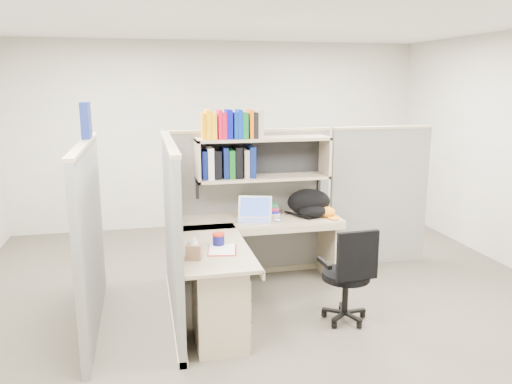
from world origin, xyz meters
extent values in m
plane|color=#39352C|center=(0.00, 0.00, 0.00)|extent=(6.00, 6.00, 0.00)
plane|color=#B0AB9F|center=(0.00, 3.00, 1.35)|extent=(6.00, 0.00, 6.00)
plane|color=#B0AB9F|center=(0.00, -3.00, 1.35)|extent=(6.00, 0.00, 6.00)
plane|color=silver|center=(0.00, 0.00, 2.70)|extent=(6.00, 6.00, 0.00)
cube|color=slate|center=(0.00, 0.90, 0.80)|extent=(1.80, 0.06, 1.60)
cube|color=tan|center=(0.00, 0.90, 1.61)|extent=(1.80, 0.08, 0.03)
cube|color=slate|center=(-0.90, 0.00, 0.80)|extent=(0.06, 1.80, 1.60)
cube|color=tan|center=(-0.90, 0.00, 1.61)|extent=(0.08, 1.80, 0.03)
cube|color=slate|center=(-1.60, 0.00, 0.80)|extent=(0.06, 1.80, 1.60)
cube|color=slate|center=(1.55, 0.90, 0.80)|extent=(1.20, 0.06, 1.60)
cube|color=navy|center=(-1.60, 0.35, 1.79)|extent=(0.07, 0.27, 0.32)
cube|color=white|center=(-0.87, 0.15, 1.20)|extent=(0.00, 0.21, 0.28)
cube|color=tan|center=(0.10, 0.70, 1.55)|extent=(1.40, 0.34, 0.03)
cube|color=tan|center=(0.10, 0.70, 1.14)|extent=(1.40, 0.34, 0.03)
cube|color=tan|center=(-0.58, 0.70, 1.34)|extent=(0.03, 0.34, 0.44)
cube|color=tan|center=(0.78, 0.70, 1.34)|extent=(0.03, 0.34, 0.44)
cube|color=black|center=(0.10, 0.86, 1.34)|extent=(1.38, 0.01, 0.41)
cube|color=orange|center=(-0.52, 0.68, 1.69)|extent=(0.03, 0.20, 0.26)
cube|color=#FFA905|center=(-0.48, 0.68, 1.71)|extent=(0.05, 0.20, 0.29)
cube|color=#FFA805|center=(-0.42, 0.68, 1.69)|extent=(0.06, 0.20, 0.26)
cube|color=red|center=(-0.36, 0.68, 1.71)|extent=(0.04, 0.20, 0.29)
cube|color=#B30726|center=(-0.32, 0.68, 1.69)|extent=(0.05, 0.20, 0.26)
cube|color=#05069C|center=(-0.27, 0.68, 1.71)|extent=(0.06, 0.20, 0.29)
cube|color=navy|center=(-0.20, 0.68, 1.69)|extent=(0.04, 0.20, 0.26)
cube|color=#042593|center=(-0.16, 0.68, 1.71)|extent=(0.04, 0.20, 0.29)
cube|color=#065B1E|center=(-0.11, 0.68, 1.69)|extent=(0.06, 0.20, 0.26)
cube|color=#F25F05|center=(-0.04, 0.68, 1.71)|extent=(0.04, 0.20, 0.29)
cube|color=black|center=(0.00, 0.68, 1.69)|extent=(0.05, 0.20, 0.26)
cube|color=tan|center=(0.05, 0.68, 1.71)|extent=(0.06, 0.20, 0.29)
cube|color=#060E45|center=(-0.52, 0.72, 1.30)|extent=(0.05, 0.24, 0.29)
cube|color=silver|center=(-0.46, 0.72, 1.31)|extent=(0.06, 0.24, 0.32)
cube|color=black|center=(-0.39, 0.72, 1.30)|extent=(0.07, 0.24, 0.29)
cube|color=#071146|center=(-0.30, 0.72, 1.31)|extent=(0.05, 0.24, 0.32)
cube|color=#0A4C13|center=(-0.24, 0.72, 1.30)|extent=(0.06, 0.24, 0.29)
cube|color=black|center=(-0.17, 0.72, 1.31)|extent=(0.07, 0.24, 0.32)
cube|color=gray|center=(-0.09, 0.72, 1.30)|extent=(0.05, 0.24, 0.29)
cube|color=#081652|center=(-0.03, 0.72, 1.31)|extent=(0.06, 0.24, 0.32)
cube|color=tan|center=(0.00, 0.57, 0.71)|extent=(1.74, 0.60, 0.03)
cube|color=tan|center=(-0.57, -0.20, 0.71)|extent=(0.60, 1.34, 0.03)
cube|color=tan|center=(0.00, 0.27, 0.68)|extent=(1.74, 0.02, 0.07)
cube|color=tan|center=(-0.27, -0.20, 0.68)|extent=(0.02, 1.34, 0.07)
cube|color=tan|center=(-0.57, -0.55, 0.34)|extent=(0.40, 0.55, 0.68)
cube|color=tan|center=(-0.36, -0.55, 0.54)|extent=(0.02, 0.50, 0.16)
cube|color=tan|center=(-0.36, -0.55, 0.36)|extent=(0.02, 0.50, 0.16)
cube|color=tan|center=(-0.36, -0.55, 0.14)|extent=(0.02, 0.50, 0.22)
cube|color=#B2B2B7|center=(-0.35, -0.55, 0.54)|extent=(0.01, 0.12, 0.01)
cube|color=tan|center=(0.80, 0.60, 0.35)|extent=(0.03, 0.55, 0.70)
cylinder|color=#100E56|center=(-0.51, -0.20, 0.78)|extent=(0.10, 0.10, 0.09)
cylinder|color=red|center=(-0.51, -0.20, 0.83)|extent=(0.11, 0.11, 0.02)
ellipsoid|color=#96AFD6|center=(0.19, 0.41, 0.75)|extent=(0.09, 0.08, 0.03)
cylinder|color=white|center=(-0.03, 0.72, 0.78)|extent=(0.08, 0.08, 0.09)
cylinder|color=black|center=(0.59, -0.42, 0.44)|extent=(0.43, 0.43, 0.07)
cube|color=black|center=(0.60, -0.62, 0.69)|extent=(0.37, 0.07, 0.43)
cylinder|color=black|center=(0.59, -0.42, 0.26)|extent=(0.06, 0.06, 0.37)
cylinder|color=black|center=(0.59, -0.42, 0.05)|extent=(0.41, 0.41, 0.09)
cube|color=black|center=(0.38, -0.44, 0.58)|extent=(0.05, 0.24, 0.04)
cube|color=black|center=(0.81, -0.41, 0.58)|extent=(0.05, 0.24, 0.04)
camera|label=1|loc=(-1.11, -4.32, 2.12)|focal=35.00mm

